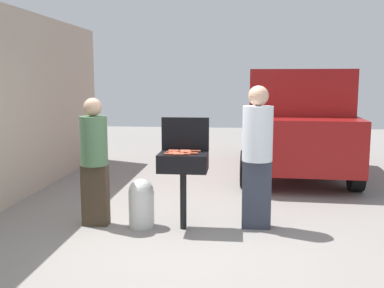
% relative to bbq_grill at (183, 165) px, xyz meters
% --- Properties ---
extents(ground_plane, '(24.00, 24.00, 0.00)m').
position_rel_bbq_grill_xyz_m(ground_plane, '(0.06, -0.29, -0.81)').
color(ground_plane, gray).
extents(bbq_grill, '(0.60, 0.44, 0.96)m').
position_rel_bbq_grill_xyz_m(bbq_grill, '(0.00, 0.00, 0.00)').
color(bbq_grill, black).
rests_on(bbq_grill, ground).
extents(grill_lid_open, '(0.60, 0.05, 0.42)m').
position_rel_bbq_grill_xyz_m(grill_lid_open, '(0.00, 0.22, 0.36)').
color(grill_lid_open, black).
rests_on(grill_lid_open, bbq_grill).
extents(hot_dog_0, '(0.13, 0.03, 0.03)m').
position_rel_bbq_grill_xyz_m(hot_dog_0, '(0.01, 0.13, 0.16)').
color(hot_dog_0, '#C6593D').
rests_on(hot_dog_0, bbq_grill).
extents(hot_dog_1, '(0.13, 0.03, 0.03)m').
position_rel_bbq_grill_xyz_m(hot_dog_1, '(-0.12, 0.06, 0.16)').
color(hot_dog_1, '#AD4228').
rests_on(hot_dog_1, bbq_grill).
extents(hot_dog_2, '(0.13, 0.04, 0.03)m').
position_rel_bbq_grill_xyz_m(hot_dog_2, '(-0.09, -0.11, 0.16)').
color(hot_dog_2, '#C6593D').
rests_on(hot_dog_2, bbq_grill).
extents(hot_dog_3, '(0.13, 0.04, 0.03)m').
position_rel_bbq_grill_xyz_m(hot_dog_3, '(0.03, 0.01, 0.16)').
color(hot_dog_3, '#C6593D').
rests_on(hot_dog_3, bbq_grill).
extents(hot_dog_4, '(0.13, 0.04, 0.03)m').
position_rel_bbq_grill_xyz_m(hot_dog_4, '(0.14, 0.10, 0.16)').
color(hot_dog_4, '#AD4228').
rests_on(hot_dog_4, bbq_grill).
extents(hot_dog_5, '(0.13, 0.03, 0.03)m').
position_rel_bbq_grill_xyz_m(hot_dog_5, '(0.01, 0.07, 0.16)').
color(hot_dog_5, '#C6593D').
rests_on(hot_dog_5, bbq_grill).
extents(hot_dog_6, '(0.13, 0.03, 0.03)m').
position_rel_bbq_grill_xyz_m(hot_dog_6, '(-0.15, -0.14, 0.16)').
color(hot_dog_6, '#B74C33').
rests_on(hot_dog_6, bbq_grill).
extents(hot_dog_7, '(0.13, 0.03, 0.03)m').
position_rel_bbq_grill_xyz_m(hot_dog_7, '(-0.13, 0.10, 0.16)').
color(hot_dog_7, '#B74C33').
rests_on(hot_dog_7, bbq_grill).
extents(hot_dog_8, '(0.13, 0.03, 0.03)m').
position_rel_bbq_grill_xyz_m(hot_dog_8, '(-0.05, -0.06, 0.16)').
color(hot_dog_8, '#B74C33').
rests_on(hot_dog_8, bbq_grill).
extents(hot_dog_9, '(0.13, 0.03, 0.03)m').
position_rel_bbq_grill_xyz_m(hot_dog_9, '(0.13, -0.08, 0.16)').
color(hot_dog_9, '#AD4228').
rests_on(hot_dog_9, bbq_grill).
extents(hot_dog_10, '(0.13, 0.04, 0.03)m').
position_rel_bbq_grill_xyz_m(hot_dog_10, '(-0.14, -0.01, 0.16)').
color(hot_dog_10, '#AD4228').
rests_on(hot_dog_10, bbq_grill).
extents(hot_dog_11, '(0.13, 0.04, 0.03)m').
position_rel_bbq_grill_xyz_m(hot_dog_11, '(-0.03, -0.17, 0.16)').
color(hot_dog_11, '#B74C33').
rests_on(hot_dog_11, bbq_grill).
extents(hot_dog_12, '(0.13, 0.03, 0.03)m').
position_rel_bbq_grill_xyz_m(hot_dog_12, '(0.04, -0.14, 0.16)').
color(hot_dog_12, '#AD4228').
rests_on(hot_dog_12, bbq_grill).
extents(propane_tank, '(0.32, 0.32, 0.62)m').
position_rel_bbq_grill_xyz_m(propane_tank, '(-0.54, 0.03, -0.49)').
color(propane_tank, silver).
rests_on(propane_tank, ground).
extents(person_left, '(0.34, 0.34, 1.63)m').
position_rel_bbq_grill_xyz_m(person_left, '(-1.13, 0.04, 0.07)').
color(person_left, '#3F3323').
rests_on(person_left, ground).
extents(person_right, '(0.37, 0.37, 1.78)m').
position_rel_bbq_grill_xyz_m(person_right, '(0.90, 0.15, 0.15)').
color(person_right, '#333847').
rests_on(person_right, ground).
extents(parked_minivan, '(2.19, 4.48, 2.02)m').
position_rel_bbq_grill_xyz_m(parked_minivan, '(1.79, 3.72, 0.21)').
color(parked_minivan, maroon).
rests_on(parked_minivan, ground).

